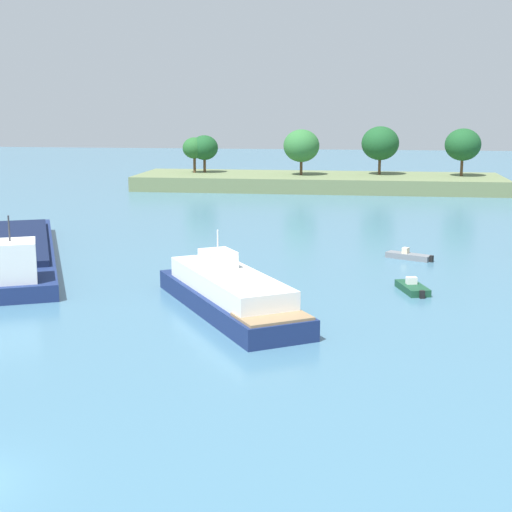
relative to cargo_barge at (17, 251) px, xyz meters
The scene contains 5 objects.
treeline_island 63.95m from the cargo_barge, 68.70° to the left, with size 57.06×15.83×9.80m.
cargo_barge is the anchor object (origin of this frame).
small_motorboat 33.34m from the cargo_barge, 10.06° to the right, with size 2.41×4.01×1.00m.
fishing_skiff 33.79m from the cargo_barge, ahead, with size 4.06×2.83×0.99m.
white_riverboat 24.22m from the cargo_barge, 31.62° to the right, with size 12.37×16.10×5.08m.
Camera 1 is at (13.80, -22.70, 13.32)m, focal length 52.51 mm.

